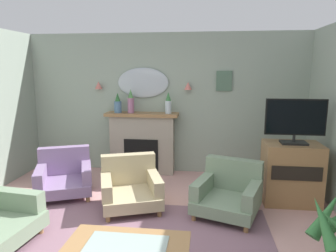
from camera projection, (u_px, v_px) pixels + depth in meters
wall_back at (165, 104)px, 5.88m from camera, size 6.20×0.10×2.62m
patterned_rug at (130, 251)px, 3.36m from camera, size 3.20×2.40×0.01m
fireplace at (142, 144)px, 5.85m from camera, size 1.36×0.36×1.16m
mantel_vase_right at (118, 104)px, 5.74m from camera, size 0.14×0.14×0.37m
mantel_vase_centre at (131, 102)px, 5.71m from camera, size 0.12×0.12×0.44m
mantel_vase_left at (168, 104)px, 5.62m from camera, size 0.12×0.12×0.39m
wall_mirror at (143, 83)px, 5.78m from camera, size 0.96×0.06×0.56m
wall_sconce_left at (99, 85)px, 5.85m from camera, size 0.14×0.14×0.14m
wall_sconce_right at (188, 86)px, 5.64m from camera, size 0.14×0.14×0.14m
framed_picture at (224, 81)px, 5.60m from camera, size 0.28×0.03×0.36m
coffee_table at (127, 250)px, 2.72m from camera, size 1.10×0.60×0.45m
armchair_near_fireplace at (64, 175)px, 4.88m from camera, size 1.05×1.06×0.71m
armchair_in_corner at (229, 192)px, 4.23m from camera, size 1.02×1.04×0.71m
armchair_beside_couch at (130, 186)px, 4.44m from camera, size 1.03×1.04×0.71m
tv_cabinet at (291, 173)px, 4.55m from camera, size 0.80×0.57×0.90m
tv_flatscreen at (295, 120)px, 4.39m from camera, size 0.84×0.24×0.65m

